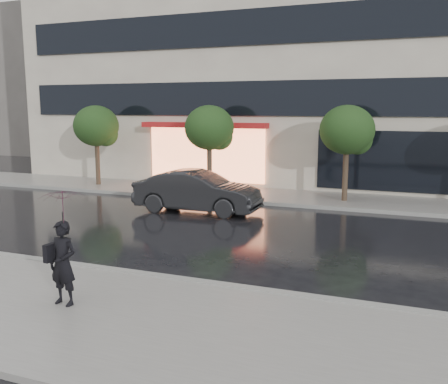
% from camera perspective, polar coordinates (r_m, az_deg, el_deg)
% --- Properties ---
extents(ground, '(120.00, 120.00, 0.00)m').
position_cam_1_polar(ground, '(12.58, -6.97, -8.37)').
color(ground, black).
rests_on(ground, ground).
extents(sidewalk_near, '(60.00, 4.50, 0.12)m').
position_cam_1_polar(sidewalk_near, '(10.00, -16.08, -13.14)').
color(sidewalk_near, slate).
rests_on(sidewalk_near, ground).
extents(sidewalk_far, '(60.00, 3.50, 0.12)m').
position_cam_1_polar(sidewalk_far, '(21.87, 5.86, -0.48)').
color(sidewalk_far, slate).
rests_on(sidewalk_far, ground).
extents(curb_near, '(60.00, 0.25, 0.14)m').
position_cam_1_polar(curb_near, '(11.73, -9.33, -9.40)').
color(curb_near, gray).
rests_on(curb_near, ground).
extents(curb_far, '(60.00, 0.25, 0.14)m').
position_cam_1_polar(curb_far, '(20.21, 4.52, -1.26)').
color(curb_far, gray).
rests_on(curb_far, ground).
extents(office_building, '(30.00, 12.76, 18.00)m').
position_cam_1_polar(office_building, '(29.50, 10.46, 19.47)').
color(office_building, beige).
rests_on(office_building, ground).
extents(bg_building_left, '(14.00, 10.00, 12.00)m').
position_cam_1_polar(bg_building_left, '(49.76, -21.76, 11.38)').
color(bg_building_left, '#59544F').
rests_on(bg_building_left, ground).
extents(tree_far_west, '(2.20, 2.20, 3.99)m').
position_cam_1_polar(tree_far_west, '(25.26, -14.25, 7.16)').
color(tree_far_west, '#33261C').
rests_on(tree_far_west, ground).
extents(tree_mid_west, '(2.20, 2.20, 3.99)m').
position_cam_1_polar(tree_mid_west, '(22.31, -1.51, 7.17)').
color(tree_mid_west, '#33261C').
rests_on(tree_mid_west, ground).
extents(tree_mid_east, '(2.20, 2.20, 3.99)m').
position_cam_1_polar(tree_mid_east, '(20.73, 14.06, 6.70)').
color(tree_mid_east, '#33261C').
rests_on(tree_mid_east, ground).
extents(parked_car, '(4.76, 1.72, 1.56)m').
position_cam_1_polar(parked_car, '(18.64, -3.07, 0.05)').
color(parked_car, black).
rests_on(parked_car, ground).
extents(pedestrian_with_umbrella, '(0.90, 0.91, 2.25)m').
position_cam_1_polar(pedestrian_with_umbrella, '(9.90, -17.99, -4.41)').
color(pedestrian_with_umbrella, black).
rests_on(pedestrian_with_umbrella, sidewalk_near).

